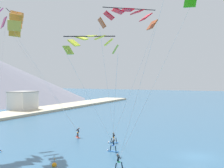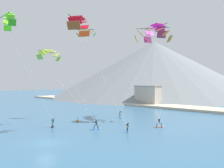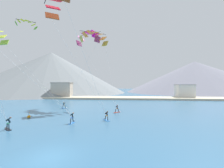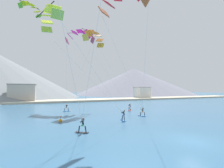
% 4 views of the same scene
% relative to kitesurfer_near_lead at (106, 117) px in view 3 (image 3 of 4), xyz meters
% --- Properties ---
extents(ground_plane, '(400.00, 400.00, 0.00)m').
position_rel_kitesurfer_near_lead_xyz_m(ground_plane, '(-2.99, -13.17, -0.45)').
color(ground_plane, '#336084').
extents(kitesurfer_near_lead, '(1.36, 1.64, 1.65)m').
position_rel_kitesurfer_near_lead_xyz_m(kitesurfer_near_lead, '(0.00, 0.00, 0.00)').
color(kitesurfer_near_lead, '#337FDB').
rests_on(kitesurfer_near_lead, ground).
extents(kitesurfer_near_trail, '(0.63, 1.77, 1.78)m').
position_rel_kitesurfer_near_lead_xyz_m(kitesurfer_near_trail, '(-4.98, -2.25, 0.09)').
color(kitesurfer_near_trail, '#337FDB').
rests_on(kitesurfer_near_trail, ground).
extents(kitesurfer_mid_center, '(1.57, 1.46, 1.74)m').
position_rel_kitesurfer_near_lead_xyz_m(kitesurfer_mid_center, '(1.59, 7.12, 0.07)').
color(kitesurfer_mid_center, '#E54C33').
rests_on(kitesurfer_mid_center, ground).
extents(kitesurfer_far_left, '(1.78, 0.94, 1.67)m').
position_rel_kitesurfer_near_lead_xyz_m(kitesurfer_far_left, '(-12.06, 11.44, 0.02)').
color(kitesurfer_far_left, '#337FDB').
rests_on(kitesurfer_far_left, ground).
extents(kitesurfer_far_right, '(1.66, 1.32, 1.76)m').
position_rel_kitesurfer_near_lead_xyz_m(kitesurfer_far_right, '(-12.45, -6.32, 0.09)').
color(kitesurfer_far_right, black).
rests_on(kitesurfer_far_right, ground).
extents(parafoil_kite_near_lead, '(9.32, 8.33, 17.51)m').
position_rel_kitesurfer_near_lead_xyz_m(parafoil_kite_near_lead, '(-6.30, -5.04, 17.33)').
color(parafoil_kite_near_lead, '#A14319').
extents(parafoil_kite_mid_center, '(10.04, 10.58, 18.82)m').
position_rel_kitesurfer_near_lead_xyz_m(parafoil_kite_mid_center, '(-5.05, 14.24, 18.33)').
color(parafoil_kite_mid_center, gold).
extents(parafoil_kite_far_left, '(8.32, 10.21, 20.57)m').
position_rel_kitesurfer_near_lead_xyz_m(parafoil_kite_far_left, '(-8.00, 19.07, 19.91)').
color(parafoil_kite_far_left, '#902F59').
extents(parafoil_kite_distant_high_outer, '(3.76, 3.95, 1.73)m').
position_rel_kitesurfer_near_lead_xyz_m(parafoil_kite_distant_high_outer, '(-19.27, 7.07, 19.62)').
color(parafoil_kite_distant_high_outer, '#4CA31D').
extents(race_marker_buoy, '(0.56, 0.56, 1.02)m').
position_rel_kitesurfer_near_lead_xyz_m(race_marker_buoy, '(-14.24, 0.65, -0.29)').
color(race_marker_buoy, orange).
rests_on(race_marker_buoy, ground).
extents(shoreline_strip, '(180.00, 10.00, 0.70)m').
position_rel_kitesurfer_near_lead_xyz_m(shoreline_strip, '(-2.99, 38.03, -0.10)').
color(shoreline_strip, beige).
rests_on(shoreline_strip, ground).
extents(shore_building_harbour_front, '(9.08, 4.16, 6.88)m').
position_rel_kitesurfer_near_lead_xyz_m(shore_building_harbour_front, '(-25.07, 39.35, 3.00)').
color(shore_building_harbour_front, '#B7AD9E').
rests_on(shore_building_harbour_front, ground).
extents(shore_building_promenade_mid, '(9.34, 5.18, 4.55)m').
position_rel_kitesurfer_near_lead_xyz_m(shore_building_promenade_mid, '(-42.64, 41.36, 1.84)').
color(shore_building_promenade_mid, silver).
rests_on(shore_building_promenade_mid, ground).
extents(shore_building_quay_east, '(7.08, 6.32, 6.01)m').
position_rel_kitesurfer_near_lead_xyz_m(shore_building_quay_east, '(28.34, 41.82, 2.57)').
color(shore_building_quay_east, silver).
rests_on(shore_building_quay_east, ground).
extents(mountain_peak_west_ridge, '(104.93, 104.93, 23.86)m').
position_rel_kitesurfer_near_lead_xyz_m(mountain_peak_west_ridge, '(56.68, 97.32, 11.48)').
color(mountain_peak_west_ridge, slate).
rests_on(mountain_peak_west_ridge, ground).
extents(mountain_peak_central_summit, '(109.64, 109.64, 30.01)m').
position_rel_kitesurfer_near_lead_xyz_m(mountain_peak_central_summit, '(-52.39, 82.22, 14.56)').
color(mountain_peak_central_summit, slate).
rests_on(mountain_peak_central_summit, ground).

